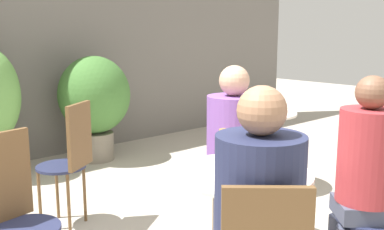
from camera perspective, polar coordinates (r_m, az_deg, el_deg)
name	(u,v)px	position (r m, az deg, el deg)	size (l,w,h in m)	color
cafe_table_near	(242,205)	(2.46, 6.34, -11.32)	(0.74, 0.74, 0.73)	#514C47
cafe_table_far	(258,133)	(4.21, 8.38, -2.33)	(0.69, 0.69, 0.73)	#514C47
bistro_chair_2	(232,159)	(3.19, 5.04, -5.61)	(0.42, 0.42, 0.95)	#232847
bistro_chair_3	(13,206)	(2.53, -21.79, -10.74)	(0.37, 0.39, 0.95)	#232847
bistro_chair_5	(71,154)	(3.43, -15.10, -4.80)	(0.41, 0.42, 0.95)	#232847
seated_person_0	(258,216)	(1.80, 8.42, -12.62)	(0.44, 0.44, 1.26)	brown
seated_person_1	(364,169)	(2.54, 21.04, -6.46)	(0.40, 0.39, 1.24)	#42475B
seated_person_2	(233,141)	(3.01, 5.29, -3.32)	(0.46, 0.46, 1.24)	#42475B
beer_glass_0	(254,163)	(2.21, 7.83, -6.06)	(0.07, 0.07, 0.20)	beige
beer_glass_1	(224,146)	(2.51, 4.15, -4.01)	(0.06, 0.06, 0.20)	#B28433
potted_plant_2	(94,99)	(5.19, -12.28, 1.99)	(0.81, 0.81, 1.19)	slate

